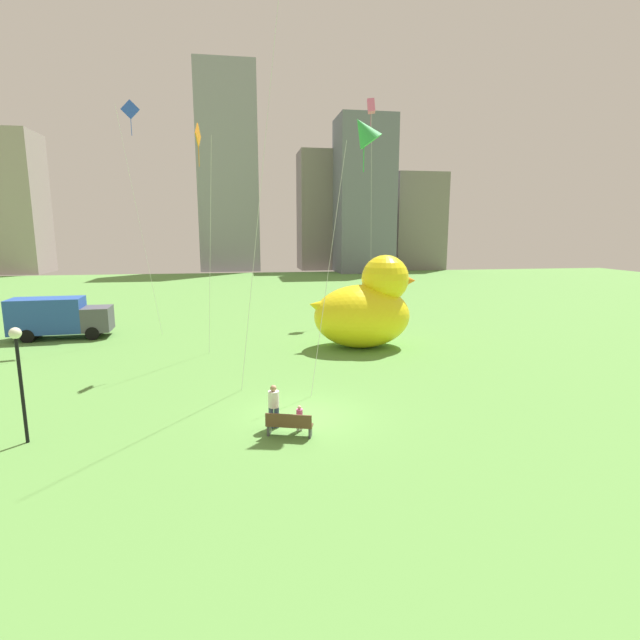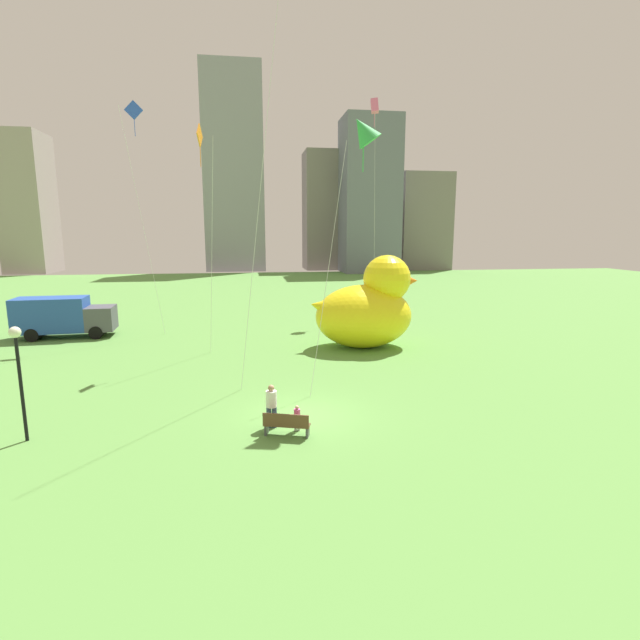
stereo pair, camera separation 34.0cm
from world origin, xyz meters
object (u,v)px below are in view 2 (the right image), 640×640
object	(u,v)px
giant_inflatable_duck	(368,308)
box_truck	(63,317)
person_adult	(271,404)
kite_blue	(135,123)
kite_orange	(201,147)
person_child	(297,417)
lamppost	(18,359)
kite_pink	(375,108)
park_bench	(286,424)
kite_green	(363,131)

from	to	relation	value
giant_inflatable_duck	box_truck	bearing A→B (deg)	163.79
person_adult	kite_blue	distance (m)	24.62
kite_orange	person_child	bearing A→B (deg)	-71.20
lamppost	kite_blue	size ratio (longest dim) A/B	0.26
kite_pink	kite_orange	world-z (taller)	kite_pink
person_child	kite_orange	distance (m)	17.11
kite_blue	kite_orange	size ratio (longest dim) A/B	1.21
person_child	giant_inflatable_duck	size ratio (longest dim) A/B	0.14
lamppost	park_bench	bearing A→B (deg)	-6.29
giant_inflatable_duck	box_truck	distance (m)	21.32
park_bench	kite_blue	bearing A→B (deg)	113.51
kite_green	kite_orange	distance (m)	10.95
giant_inflatable_duck	kite_orange	xyz separation A→B (m)	(-9.95, -0.72, 9.52)
giant_inflatable_duck	kite_pink	bearing A→B (deg)	74.48
lamppost	box_truck	size ratio (longest dim) A/B	0.63
person_adult	kite_pink	xyz separation A→B (m)	(10.29, 24.84, 16.73)
lamppost	kite_green	bearing A→B (deg)	14.63
giant_inflatable_duck	kite_blue	world-z (taller)	kite_blue
person_adult	giant_inflatable_duck	world-z (taller)	giant_inflatable_duck
park_bench	kite_green	xyz separation A→B (m)	(3.76, 4.41, 11.10)
person_child	kite_pink	xyz separation A→B (m)	(9.36, 25.30, 17.12)
person_child	box_truck	bearing A→B (deg)	128.00
person_child	giant_inflatable_duck	bearing A→B (deg)	65.23
person_child	kite_pink	distance (m)	31.95
lamppost	box_truck	bearing A→B (deg)	105.17
kite_green	kite_orange	xyz separation A→B (m)	(-7.41, 8.04, 0.47)
park_bench	lamppost	xyz separation A→B (m)	(-9.24, 1.02, 2.53)
park_bench	person_child	xyz separation A→B (m)	(0.44, 0.45, 0.07)
kite_blue	kite_pink	size ratio (longest dim) A/B	0.88
giant_inflatable_duck	kite_orange	distance (m)	13.79
giant_inflatable_duck	lamppost	bearing A→B (deg)	-141.98
park_bench	person_child	distance (m)	0.64
kite_pink	kite_orange	size ratio (longest dim) A/B	1.39
kite_blue	kite_orange	xyz separation A→B (m)	(4.93, -7.25, -2.58)
person_child	kite_orange	xyz separation A→B (m)	(-4.08, 12.00, 11.49)
park_bench	person_adult	distance (m)	1.13
park_bench	lamppost	distance (m)	9.63
giant_inflatable_duck	kite_green	world-z (taller)	kite_green
lamppost	box_truck	distance (m)	18.81
lamppost	person_child	bearing A→B (deg)	-3.34
giant_inflatable_duck	kite_blue	distance (m)	20.26
person_adult	kite_pink	world-z (taller)	kite_pink
park_bench	kite_orange	xyz separation A→B (m)	(-3.65, 12.46, 11.56)
person_child	lamppost	world-z (taller)	lamppost
giant_inflatable_duck	kite_green	xyz separation A→B (m)	(-2.54, -8.76, 9.06)
person_adult	kite_orange	size ratio (longest dim) A/B	0.13
giant_inflatable_duck	kite_green	bearing A→B (deg)	-106.19
box_truck	kite_orange	bearing A→B (deg)	-32.40
kite_green	kite_pink	bearing A→B (deg)	74.20
kite_green	kite_blue	world-z (taller)	kite_blue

